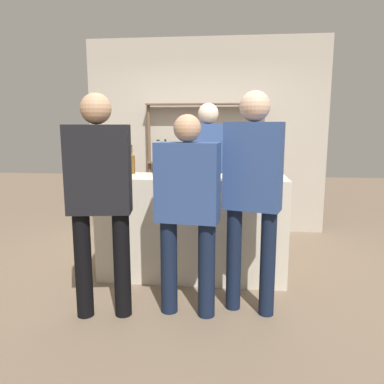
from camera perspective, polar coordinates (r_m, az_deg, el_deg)
name	(u,v)px	position (r m, az deg, el deg)	size (l,w,h in m)	color
ground_plane	(192,276)	(4.05, 0.00, -12.62)	(16.00, 16.00, 0.00)	#7A6651
bar_counter	(192,227)	(3.87, 0.00, -5.39)	(1.89, 0.55, 1.06)	beige
back_wall	(206,137)	(5.60, 2.08, 8.43)	(3.49, 0.12, 2.80)	#B2A899
back_shelf	(205,150)	(5.43, 1.95, 6.39)	(1.68, 0.18, 1.87)	brown
counter_bottle_0	(158,162)	(3.81, -5.14, 4.59)	(0.08, 0.08, 0.37)	silver
counter_bottle_1	(131,163)	(4.04, -9.21, 4.46)	(0.08, 0.08, 0.30)	brown
counter_bottle_2	(174,165)	(3.73, -2.68, 4.19)	(0.08, 0.08, 0.33)	silver
wine_glass	(264,165)	(3.86, 10.87, 4.12)	(0.07, 0.07, 0.16)	silver
customer_center	(187,203)	(3.00, -0.70, -1.64)	(0.52, 0.28, 1.65)	#121C33
customer_right	(253,185)	(3.05, 9.22, 1.00)	(0.49, 0.32, 1.83)	#121C33
customer_left	(99,190)	(3.04, -13.93, 0.24)	(0.52, 0.29, 1.81)	black
server_behind_counter	(208,165)	(4.46, 2.44, 4.13)	(0.44, 0.31, 1.82)	#121C33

